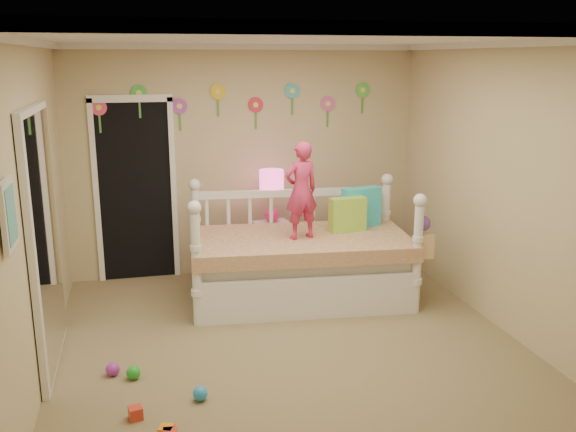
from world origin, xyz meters
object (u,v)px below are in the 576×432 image
object	(u,v)px
child	(301,191)
nightstand	(272,250)
daybed	(301,242)
table_lamp	(272,188)

from	to	relation	value
child	nightstand	xyz separation A→B (m)	(-0.13, 0.80, -0.85)
daybed	child	bearing A→B (deg)	-96.77
nightstand	table_lamp	world-z (taller)	table_lamp
child	nightstand	world-z (taller)	child
child	daybed	bearing A→B (deg)	-115.79
child	nightstand	bearing A→B (deg)	-94.34
daybed	nightstand	distance (m)	0.79
daybed	table_lamp	bearing A→B (deg)	106.99
child	table_lamp	bearing A→B (deg)	-94.34
child	table_lamp	distance (m)	0.82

